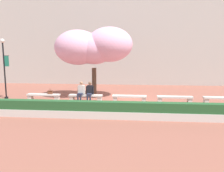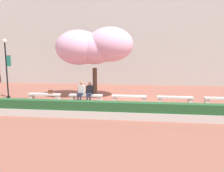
% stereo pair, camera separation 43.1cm
% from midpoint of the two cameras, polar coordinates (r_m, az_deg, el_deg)
% --- Properties ---
extents(ground_plane, '(100.00, 100.00, 0.00)m').
position_cam_midpoint_polar(ground_plane, '(13.72, 3.65, -4.32)').
color(ground_plane, '#8E5142').
extents(building_facade, '(28.00, 4.00, 10.77)m').
position_cam_midpoint_polar(building_facade, '(23.58, 4.53, 14.09)').
color(building_facade, '#B7B2A8').
rests_on(building_facade, ground).
extents(stone_bench_west_end, '(2.14, 0.46, 0.45)m').
position_cam_midpoint_polar(stone_bench_west_end, '(14.88, -18.23, -2.50)').
color(stone_bench_west_end, beige).
rests_on(stone_bench_west_end, ground).
extents(stone_bench_near_west, '(2.14, 0.46, 0.45)m').
position_cam_midpoint_polar(stone_bench_near_west, '(14.01, -7.76, -2.81)').
color(stone_bench_near_west, beige).
rests_on(stone_bench_near_west, ground).
extents(stone_bench_center, '(2.14, 0.46, 0.45)m').
position_cam_midpoint_polar(stone_bench_center, '(13.66, 3.66, -3.04)').
color(stone_bench_center, beige).
rests_on(stone_bench_center, ground).
extents(stone_bench_near_east, '(2.14, 0.46, 0.45)m').
position_cam_midpoint_polar(stone_bench_near_east, '(13.86, 15.20, -3.15)').
color(stone_bench_near_east, beige).
rests_on(stone_bench_near_east, ground).
extents(stone_bench_east_end, '(2.14, 0.46, 0.45)m').
position_cam_midpoint_polar(stone_bench_east_end, '(14.60, 26.00, -3.14)').
color(stone_bench_east_end, beige).
rests_on(stone_bench_east_end, ground).
extents(person_seated_left, '(0.51, 0.72, 1.29)m').
position_cam_midpoint_polar(person_seated_left, '(13.96, -8.99, -1.27)').
color(person_seated_left, black).
rests_on(person_seated_left, ground).
extents(person_seated_right, '(0.51, 0.68, 1.29)m').
position_cam_midpoint_polar(person_seated_right, '(13.83, -6.73, -1.31)').
color(person_seated_right, black).
rests_on(person_seated_right, ground).
extents(handbag, '(0.30, 0.15, 0.34)m').
position_cam_midpoint_polar(handbag, '(14.67, -16.69, -1.53)').
color(handbag, brown).
rests_on(handbag, stone_bench_west_end).
extents(cherry_tree_main, '(5.28, 3.10, 4.81)m').
position_cam_midpoint_polar(cherry_tree_main, '(15.10, -5.72, 10.14)').
color(cherry_tree_main, '#513828').
rests_on(cherry_tree_main, ground).
extents(lamp_post_with_banner, '(0.54, 0.28, 4.01)m').
position_cam_midpoint_polar(lamp_post_with_banner, '(16.40, -27.03, 5.35)').
color(lamp_post_with_banner, black).
rests_on(lamp_post_with_banner, ground).
extents(planter_hedge_foreground, '(15.36, 0.50, 0.80)m').
position_cam_midpoint_polar(planter_hedge_foreground, '(10.25, 3.07, -6.45)').
color(planter_hedge_foreground, beige).
rests_on(planter_hedge_foreground, ground).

